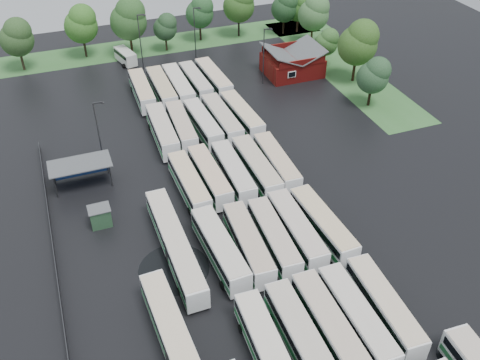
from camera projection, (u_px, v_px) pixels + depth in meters
name	position (u px, v px, depth m)	size (l,w,h in m)	color
ground	(260.00, 259.00, 61.79)	(160.00, 160.00, 0.00)	black
brick_building	(292.00, 64.00, 99.34)	(10.07, 8.60, 5.39)	maroon
wash_shed	(80.00, 165.00, 71.60)	(8.20, 4.20, 3.58)	#2D2D30
utility_hut	(100.00, 216.00, 65.85)	(2.70, 2.20, 2.62)	#26492C
grass_strip_north	(150.00, 46.00, 110.73)	(80.00, 10.00, 0.01)	#34692F
grass_strip_east	(339.00, 65.00, 103.30)	(10.00, 50.00, 0.01)	#34692F
west_fence	(55.00, 258.00, 61.16)	(0.10, 50.00, 1.20)	#2D2D30
bus_r1c0	(267.00, 348.00, 50.00)	(2.97, 12.12, 3.35)	white
bus_r1c1	(300.00, 337.00, 50.98)	(2.80, 12.34, 3.43)	white
bus_r1c2	(329.00, 326.00, 51.92)	(2.84, 12.52, 3.47)	white
bus_r1c3	(356.00, 317.00, 52.82)	(2.78, 12.30, 3.41)	white
bus_r1c4	(384.00, 306.00, 53.98)	(3.13, 12.20, 3.37)	white
bus_r2c0	(220.00, 249.00, 60.47)	(3.19, 12.49, 3.45)	white
bus_r2c1	(248.00, 244.00, 61.21)	(3.16, 12.22, 3.37)	white
bus_r2c2	(274.00, 238.00, 62.03)	(3.10, 12.04, 3.32)	white
bus_r2c3	(296.00, 230.00, 63.02)	(2.87, 12.37, 3.43)	white
bus_r2c4	(323.00, 225.00, 63.73)	(3.13, 12.45, 3.44)	white
bus_r3c0	(189.00, 184.00, 70.30)	(2.75, 11.96, 3.32)	white
bus_r3c1	(210.00, 176.00, 71.59)	(2.74, 12.01, 3.33)	white
bus_r3c2	(233.00, 172.00, 72.24)	(2.79, 12.16, 3.37)	white
bus_r3c3	(256.00, 168.00, 72.98)	(2.70, 12.57, 3.50)	white
bus_r3c4	(276.00, 163.00, 74.01)	(2.94, 12.14, 3.36)	white
bus_r4c0	(162.00, 131.00, 80.62)	(3.06, 12.65, 3.50)	white
bus_r4c1	(181.00, 127.00, 81.64)	(3.13, 12.10, 3.34)	white
bus_r4c2	(203.00, 124.00, 82.42)	(2.97, 12.06, 3.33)	white
bus_r4c3	(222.00, 120.00, 83.27)	(2.92, 12.58, 3.49)	white
bus_r4c4	(242.00, 115.00, 84.36)	(3.18, 12.35, 3.41)	white
bus_r5c0	(142.00, 91.00, 91.01)	(2.88, 12.13, 3.36)	white
bus_r5c1	(162.00, 89.00, 91.47)	(2.76, 12.54, 3.49)	white
bus_r5c2	(179.00, 86.00, 92.29)	(2.73, 12.61, 3.51)	white
bus_r5c3	(196.00, 82.00, 93.73)	(2.86, 11.96, 3.31)	white
bus_r5c4	(214.00, 79.00, 94.49)	(3.13, 12.57, 3.47)	white
artic_bus_west_b	(175.00, 245.00, 61.05)	(2.69, 18.02, 3.34)	white
artic_bus_west_c	(178.00, 348.00, 50.07)	(3.30, 18.06, 3.33)	white
minibus	(125.00, 56.00, 103.37)	(3.56, 6.29, 2.59)	white
tree_north_0	(17.00, 37.00, 97.82)	(6.17, 6.17, 10.21)	#392C1E
tree_north_1	(81.00, 23.00, 102.43)	(6.41, 6.41, 10.61)	black
tree_north_2	(129.00, 18.00, 102.55)	(7.10, 7.10, 11.75)	#352515
tree_north_3	(166.00, 27.00, 106.03)	(4.69, 4.69, 7.77)	#352719
tree_north_4	(200.00, 12.00, 109.63)	(5.75, 5.75, 9.52)	black
tree_north_5	(240.00, 3.00, 110.87)	(6.59, 6.59, 10.92)	black
tree_north_6	(285.00, 7.00, 112.62)	(5.55, 5.55, 9.19)	black
tree_east_0	(374.00, 75.00, 87.38)	(5.32, 5.29, 8.75)	black
tree_east_1	(359.00, 42.00, 93.63)	(6.99, 6.99, 11.58)	black
tree_east_2	(327.00, 42.00, 100.66)	(4.46, 4.44, 7.36)	#35281A
tree_east_3	(315.00, 12.00, 107.64)	(6.28, 6.28, 10.41)	black
tree_east_4	(299.00, 7.00, 113.70)	(5.16, 5.12, 8.48)	black
lamp_post_ne	(264.00, 53.00, 93.62)	(1.59, 0.31, 10.31)	#2D2D30
lamp_post_nw	(99.00, 130.00, 73.30)	(1.56, 0.30, 10.11)	#2D2D30
lamp_post_back_w	(141.00, 38.00, 98.37)	(1.63, 0.32, 10.57)	#2D2D30
lamp_post_back_e	(195.00, 29.00, 102.59)	(1.55, 0.30, 10.04)	#2D2D30
puddle_2	(174.00, 269.00, 60.57)	(8.10, 8.10, 0.01)	black
puddle_3	(298.00, 243.00, 63.90)	(4.50, 4.50, 0.01)	black
puddle_4	(457.00, 357.00, 51.35)	(3.92, 3.92, 0.01)	black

